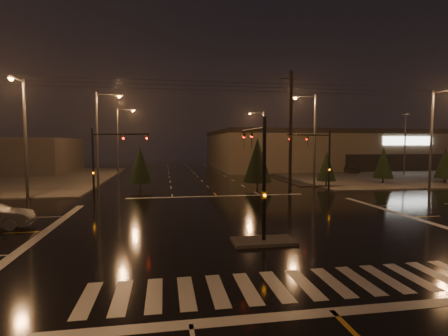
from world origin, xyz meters
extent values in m
plane|color=black|center=(0.00, 0.00, 0.00)|extent=(140.00, 140.00, 0.00)
cube|color=#44413C|center=(30.00, 30.00, 0.06)|extent=(36.00, 36.00, 0.12)
cube|color=#44413C|center=(0.00, -4.00, 0.07)|extent=(3.00, 1.60, 0.15)
cube|color=beige|center=(0.00, -9.00, 0.01)|extent=(15.00, 2.60, 0.01)
cube|color=beige|center=(0.00, -11.00, 0.01)|extent=(16.00, 0.50, 0.01)
cube|color=beige|center=(0.00, 11.00, 0.01)|extent=(16.00, 0.50, 0.01)
cube|color=black|center=(35.00, 28.00, 0.04)|extent=(50.00, 24.00, 0.08)
cube|color=#665F49|center=(35.00, 46.00, 3.50)|extent=(60.00, 28.00, 7.00)
cube|color=black|center=(35.00, 46.00, 6.80)|extent=(60.20, 28.20, 0.80)
cube|color=white|center=(35.00, 31.90, 5.20)|extent=(9.00, 0.20, 1.40)
cube|color=black|center=(35.00, 31.95, 1.60)|extent=(22.00, 0.15, 2.80)
cylinder|color=black|center=(0.00, -4.00, 3.00)|extent=(0.18, 0.18, 6.00)
cylinder|color=black|center=(0.00, -1.75, 5.50)|extent=(0.12, 4.50, 0.12)
imported|color=#594707|center=(0.00, 0.27, 5.45)|extent=(0.16, 0.20, 1.00)
cube|color=#594707|center=(0.00, -4.00, 2.30)|extent=(0.25, 0.18, 0.35)
cylinder|color=black|center=(10.50, 10.50, 3.00)|extent=(0.18, 0.18, 6.00)
cylinder|color=black|center=(8.15, 9.64, 5.50)|extent=(4.74, 1.82, 0.12)
imported|color=#594707|center=(6.04, 8.88, 5.45)|extent=(0.24, 0.22, 1.00)
cube|color=#594707|center=(10.50, 10.50, 2.30)|extent=(0.25, 0.18, 0.35)
cylinder|color=black|center=(-10.50, 10.50, 3.00)|extent=(0.18, 0.18, 6.00)
cylinder|color=black|center=(-8.15, 9.64, 5.50)|extent=(4.74, 1.82, 0.12)
imported|color=#594707|center=(-6.04, 8.88, 5.45)|extent=(0.24, 0.22, 1.00)
cube|color=#594707|center=(-10.50, 10.50, 2.30)|extent=(0.25, 0.18, 0.35)
cylinder|color=#38383A|center=(-11.50, 18.00, 5.00)|extent=(0.24, 0.24, 10.00)
cylinder|color=#38383A|center=(-10.30, 18.00, 9.80)|extent=(2.40, 0.14, 0.14)
cube|color=#38383A|center=(-9.20, 18.00, 9.75)|extent=(0.70, 0.30, 0.18)
sphere|color=orange|center=(-9.20, 18.00, 9.62)|extent=(0.32, 0.32, 0.32)
cylinder|color=#38383A|center=(-11.50, 34.00, 5.00)|extent=(0.24, 0.24, 10.00)
cylinder|color=#38383A|center=(-10.30, 34.00, 9.80)|extent=(2.40, 0.14, 0.14)
cube|color=#38383A|center=(-9.20, 34.00, 9.75)|extent=(0.70, 0.30, 0.18)
sphere|color=orange|center=(-9.20, 34.00, 9.62)|extent=(0.32, 0.32, 0.32)
cylinder|color=#38383A|center=(11.50, 16.00, 5.00)|extent=(0.24, 0.24, 10.00)
cylinder|color=#38383A|center=(10.30, 16.00, 9.80)|extent=(2.40, 0.14, 0.14)
cube|color=#38383A|center=(9.20, 16.00, 9.75)|extent=(0.70, 0.30, 0.18)
sphere|color=orange|center=(9.20, 16.00, 9.62)|extent=(0.32, 0.32, 0.32)
cylinder|color=#38383A|center=(11.50, 36.00, 5.00)|extent=(0.24, 0.24, 10.00)
cylinder|color=#38383A|center=(10.30, 36.00, 9.80)|extent=(2.40, 0.14, 0.14)
cube|color=#38383A|center=(9.20, 36.00, 9.75)|extent=(0.70, 0.30, 0.18)
sphere|color=orange|center=(9.20, 36.00, 9.62)|extent=(0.32, 0.32, 0.32)
cylinder|color=#38383A|center=(-16.00, 11.50, 5.00)|extent=(0.24, 0.24, 10.00)
cylinder|color=#38383A|center=(-16.00, 10.30, 9.80)|extent=(0.14, 2.40, 0.14)
cube|color=#38383A|center=(-16.00, 9.20, 9.75)|extent=(0.30, 0.70, 0.18)
sphere|color=orange|center=(-16.00, 9.20, 9.62)|extent=(0.32, 0.32, 0.32)
cylinder|color=#38383A|center=(22.00, 11.50, 5.00)|extent=(0.24, 0.24, 10.00)
cylinder|color=#38383A|center=(22.00, 10.30, 9.80)|extent=(0.14, 2.40, 0.14)
cylinder|color=black|center=(8.00, 14.00, 6.00)|extent=(0.32, 0.32, 12.00)
cube|color=black|center=(8.00, 14.00, 11.20)|extent=(2.20, 0.12, 0.12)
cylinder|color=black|center=(12.74, 15.60, 0.35)|extent=(0.18, 0.18, 0.70)
cone|color=black|center=(12.74, 15.60, 2.29)|extent=(2.04, 2.04, 3.19)
cylinder|color=black|center=(20.68, 17.27, 0.35)|extent=(0.18, 0.18, 0.70)
cone|color=black|center=(20.68, 17.27, 2.50)|extent=(2.30, 2.30, 3.59)
cylinder|color=black|center=(27.76, 15.95, 0.35)|extent=(0.18, 0.18, 0.70)
cone|color=black|center=(27.76, 15.95, 2.50)|extent=(2.30, 2.30, 3.60)
cylinder|color=black|center=(-7.13, 16.68, 0.35)|extent=(0.18, 0.18, 0.70)
cone|color=black|center=(-7.13, 16.68, 2.57)|extent=(2.40, 2.40, 3.74)
cylinder|color=black|center=(4.98, 15.56, 0.35)|extent=(0.18, 0.18, 0.70)
cone|color=black|center=(4.98, 15.56, 3.03)|extent=(2.98, 2.98, 4.66)
imported|color=black|center=(24.56, 31.79, 0.76)|extent=(1.80, 4.45, 1.51)
camera|label=1|loc=(-4.63, -19.86, 4.74)|focal=28.00mm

